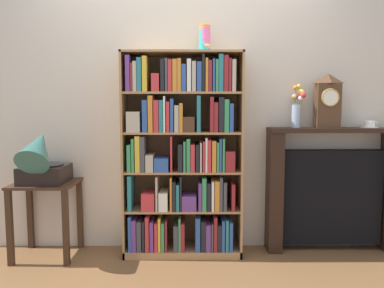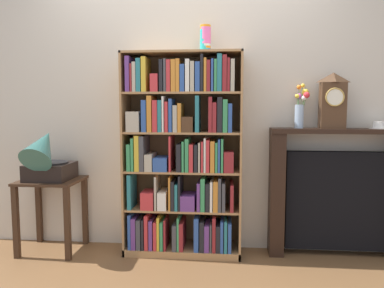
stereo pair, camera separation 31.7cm
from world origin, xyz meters
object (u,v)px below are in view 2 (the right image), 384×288
Objects in this scene: cup_stack at (205,39)px; gramophone at (46,158)px; bookshelf at (182,158)px; flower_vase at (301,108)px; fireplace_mantel at (338,194)px; teacup_with_saucer at (378,126)px; mantel_clock at (333,101)px; side_table_left at (52,198)px.

cup_stack is 0.44× the size of gramophone.
bookshelf is 7.60× the size of cup_stack.
cup_stack is at bearing -178.32° from flower_vase.
fireplace_mantel is 0.65m from teacup_with_saucer.
teacup_with_saucer is at bearing 3.85° from gramophone.
fireplace_mantel is at bearing 4.74° from gramophone.
mantel_clock is at bearing -164.24° from fireplace_mantel.
cup_stack reaches higher than side_table_left.
teacup_with_saucer is (0.30, -0.02, 0.58)m from fireplace_mantel.
bookshelf reaches higher than teacup_with_saucer.
flower_vase is at bearing -178.63° from fireplace_mantel.
bookshelf is at bearing -177.67° from teacup_with_saucer.
mantel_clock is at bearing -2.92° from flower_vase.
bookshelf reaches higher than gramophone.
gramophone is at bearing -175.26° from fireplace_mantel.
bookshelf is 1.35m from fireplace_mantel.
mantel_clock is at bearing 2.72° from side_table_left.
bookshelf is 1.16m from gramophone.
mantel_clock reaches higher than teacup_with_saucer.
cup_stack is 1.91m from side_table_left.
cup_stack reaches higher than bookshelf.
side_table_left is 1.24× the size of gramophone.
bookshelf is 4.59× the size of flower_vase.
flower_vase is (2.14, 0.20, 0.42)m from gramophone.
flower_vase is (-0.33, -0.01, 0.73)m from fireplace_mantel.
bookshelf is at bearing 5.97° from gramophone.
fireplace_mantel is (1.13, 0.03, -1.30)m from cup_stack.
mantel_clock reaches higher than flower_vase.
side_table_left is 2.84m from teacup_with_saucer.
fireplace_mantel is at bearing 3.66° from bookshelf.
teacup_with_saucer is at bearing -0.98° from flower_vase.
cup_stack is 0.35× the size of side_table_left.
side_table_left is at bearing 90.00° from gramophone.
gramophone is (0.00, -0.07, 0.37)m from side_table_left.
teacup_with_saucer is at bearing 2.40° from side_table_left.
teacup_with_saucer is at bearing 0.50° from cup_stack.
cup_stack reaches higher than mantel_clock.
gramophone is at bearing -176.15° from teacup_with_saucer.
flower_vase reaches higher than side_table_left.
bookshelf is 1.21m from side_table_left.
cup_stack is 1.58× the size of teacup_with_saucer.
cup_stack reaches higher than gramophone.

